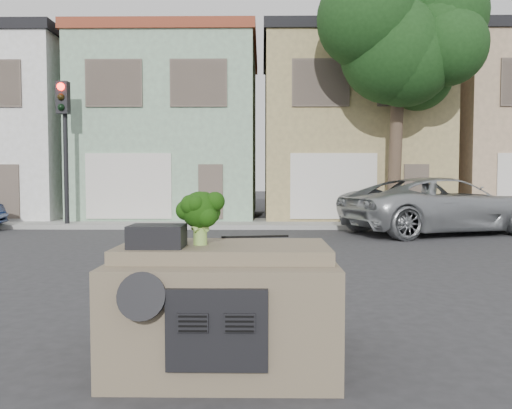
{
  "coord_description": "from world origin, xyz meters",
  "views": [
    {
      "loc": [
        0.35,
        -7.75,
        1.73
      ],
      "look_at": [
        0.25,
        0.5,
        1.3
      ],
      "focal_mm": 35.0,
      "sensor_mm": 36.0,
      "label": 1
    }
  ],
  "objects": [
    {
      "name": "traffic_signal",
      "position": [
        -6.5,
        9.5,
        2.55
      ],
      "size": [
        0.4,
        0.4,
        5.1
      ],
      "primitive_type": "cube",
      "color": "black",
      "rests_on": "ground"
    },
    {
      "name": "wiper_arm",
      "position": [
        0.28,
        -2.62,
        1.13
      ],
      "size": [
        0.69,
        0.15,
        0.02
      ],
      "primitive_type": "cube",
      "rotation": [
        0.0,
        0.0,
        0.17
      ],
      "color": "black",
      "rests_on": "car_dashboard"
    },
    {
      "name": "silver_pickup",
      "position": [
        6.02,
        7.97,
        0.0
      ],
      "size": [
        6.95,
        4.76,
        1.76
      ],
      "primitive_type": "imported",
      "rotation": [
        0.0,
        0.0,
        1.89
      ],
      "color": "#A5A8AC",
      "rests_on": "ground"
    },
    {
      "name": "townhouse_mint",
      "position": [
        -3.5,
        14.5,
        3.77
      ],
      "size": [
        7.2,
        8.2,
        7.55
      ],
      "primitive_type": "cube",
      "color": "#89AC8D",
      "rests_on": "ground"
    },
    {
      "name": "townhouse_tan",
      "position": [
        4.0,
        14.5,
        3.77
      ],
      "size": [
        7.2,
        8.2,
        7.55
      ],
      "primitive_type": "cube",
      "color": "tan",
      "rests_on": "ground"
    },
    {
      "name": "townhouse_white",
      "position": [
        -11.0,
        14.5,
        3.77
      ],
      "size": [
        7.2,
        8.2,
        7.55
      ],
      "primitive_type": "cube",
      "color": "white",
      "rests_on": "ground"
    },
    {
      "name": "broccoli",
      "position": [
        -0.22,
        -3.18,
        1.37
      ],
      "size": [
        0.51,
        0.51,
        0.51
      ],
      "primitive_type": "cube",
      "rotation": [
        0.0,
        0.0,
        0.26
      ],
      "color": "black",
      "rests_on": "car_dashboard"
    },
    {
      "name": "ground_plane",
      "position": [
        0.0,
        0.0,
        0.0
      ],
      "size": [
        120.0,
        120.0,
        0.0
      ],
      "primitive_type": "plane",
      "color": "#303033",
      "rests_on": "ground"
    },
    {
      "name": "tree_near",
      "position": [
        5.0,
        9.8,
        4.25
      ],
      "size": [
        4.4,
        4.0,
        8.5
      ],
      "primitive_type": "cube",
      "color": "#173814",
      "rests_on": "ground"
    },
    {
      "name": "instrument_hump",
      "position": [
        -0.58,
        -3.35,
        1.22
      ],
      "size": [
        0.48,
        0.38,
        0.2
      ],
      "primitive_type": "cube",
      "color": "black",
      "rests_on": "car_dashboard"
    },
    {
      "name": "car_dashboard",
      "position": [
        0.0,
        -3.0,
        0.56
      ],
      "size": [
        2.0,
        1.8,
        1.12
      ],
      "primitive_type": "cube",
      "color": "#6C5F49",
      "rests_on": "ground"
    },
    {
      "name": "sidewalk",
      "position": [
        0.0,
        10.5,
        0.07
      ],
      "size": [
        40.0,
        3.0,
        0.15
      ],
      "primitive_type": "cube",
      "color": "gray",
      "rests_on": "ground"
    }
  ]
}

